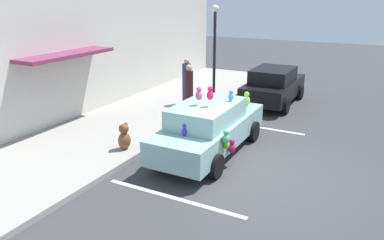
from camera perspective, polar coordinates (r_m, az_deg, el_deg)
The scene contains 11 objects.
ground_plane at distance 10.15m, azimuth 8.14°, elevation -7.69°, with size 60.00×60.00×0.00m, color #38383A.
sidewalk at distance 12.52m, azimuth -13.85°, elevation -2.48°, with size 24.00×4.00×0.15m, color gray.
storefront_building at distance 13.34m, azimuth -21.99°, elevation 11.83°, with size 24.00×1.25×6.40m.
parking_stripe_front at distance 13.50m, azimuth 9.27°, elevation -0.94°, with size 0.12×3.60×0.01m, color silver.
parking_stripe_rear at distance 8.85m, azimuth -2.86°, elevation -11.68°, with size 0.12×3.60×0.01m, color silver.
plush_covered_car at distance 10.89m, azimuth 2.67°, elevation -1.08°, with size 4.64×1.99×2.11m.
parked_sedan_behind at distance 16.28m, azimuth 12.23°, elevation 5.12°, with size 4.02×1.95×1.54m.
teddy_bear_on_sidewalk at distance 11.10m, azimuth -10.24°, elevation -2.57°, with size 0.41×0.34×0.78m.
street_lamp_post at distance 15.68m, azimuth 3.44°, elevation 11.52°, with size 0.28×0.28×3.90m.
pedestrian_near_shopfront at distance 13.89m, azimuth -0.46°, elevation 4.37°, with size 0.31×0.31×1.89m.
pedestrian_walking_past at distance 15.33m, azimuth -0.81°, elevation 5.64°, with size 0.36×0.36×1.88m.
Camera 1 is at (-8.62, -2.95, 4.46)m, focal length 35.18 mm.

